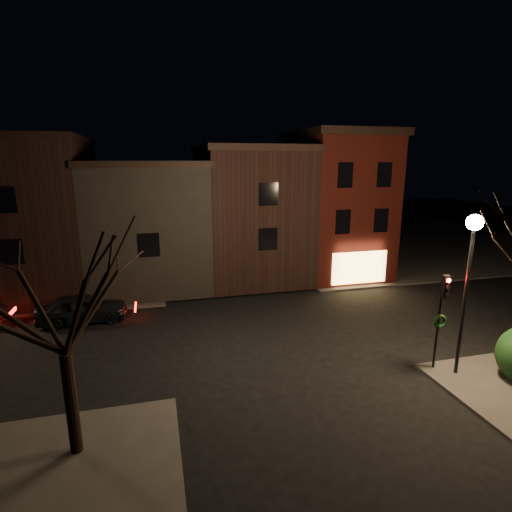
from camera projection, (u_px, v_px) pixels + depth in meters
The scene contains 10 objects.
ground at pixel (269, 331), 20.47m from camera, with size 120.00×120.00×0.00m, color black.
sidewalk_far_right at pixel (392, 239), 44.12m from camera, with size 30.00×30.00×0.12m, color #2D2B28.
corner_building at pixel (336, 203), 30.06m from camera, with size 6.50×8.50×10.50m.
row_building_a at pixel (249, 212), 29.59m from camera, with size 7.30×10.30×9.40m.
row_building_b at pixel (149, 222), 27.95m from camera, with size 7.80×10.30×8.40m.
row_building_c at pixel (34, 215), 26.03m from camera, with size 7.30×10.30×9.90m.
street_lamp_near at pixel (471, 252), 15.10m from camera, with size 0.60×0.60×6.48m.
traffic_signal at pixel (442, 308), 15.98m from camera, with size 0.58×0.38×4.05m.
bare_tree_left at pixel (56, 280), 10.67m from camera, with size 5.60×5.60×7.50m.
parked_car_a at pixel (82, 308), 21.50m from camera, with size 1.84×4.58×1.56m, color black.
Camera 1 is at (-5.36, -18.23, 8.56)m, focal length 28.00 mm.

